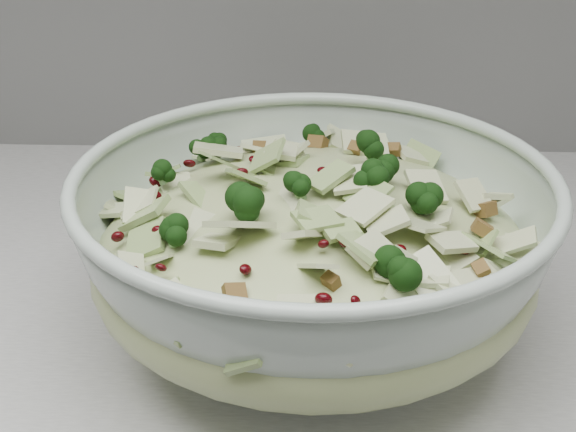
% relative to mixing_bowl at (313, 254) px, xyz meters
% --- Properties ---
extents(mixing_bowl, '(0.44, 0.44, 0.14)m').
position_rel_mixing_bowl_xyz_m(mixing_bowl, '(0.00, 0.00, 0.00)').
color(mixing_bowl, '#AEBFB0').
rests_on(mixing_bowl, counter).
extents(salad, '(0.39, 0.39, 0.14)m').
position_rel_mixing_bowl_xyz_m(salad, '(0.00, -0.00, 0.02)').
color(salad, '#BEC385').
rests_on(salad, mixing_bowl).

